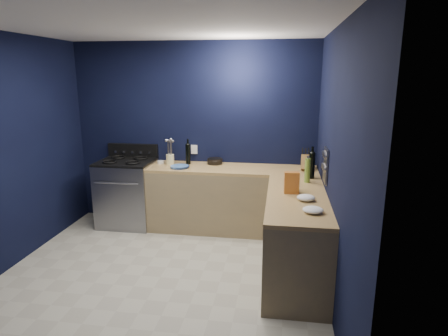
% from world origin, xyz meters
% --- Properties ---
extents(floor, '(3.50, 3.50, 0.02)m').
position_xyz_m(floor, '(0.00, 0.00, -0.01)').
color(floor, '#AAA694').
rests_on(floor, ground).
extents(ceiling, '(3.50, 3.50, 0.02)m').
position_xyz_m(ceiling, '(0.00, 0.00, 2.61)').
color(ceiling, silver).
rests_on(ceiling, ground).
extents(wall_back, '(3.50, 0.02, 2.60)m').
position_xyz_m(wall_back, '(0.00, 1.76, 1.30)').
color(wall_back, black).
rests_on(wall_back, ground).
extents(wall_right, '(0.02, 3.50, 2.60)m').
position_xyz_m(wall_right, '(1.76, 0.00, 1.30)').
color(wall_right, black).
rests_on(wall_right, ground).
extents(wall_front, '(3.50, 0.02, 2.60)m').
position_xyz_m(wall_front, '(0.00, -1.76, 1.30)').
color(wall_front, black).
rests_on(wall_front, ground).
extents(cab_back, '(2.30, 0.63, 0.86)m').
position_xyz_m(cab_back, '(0.60, 1.44, 0.43)').
color(cab_back, '#8D774F').
rests_on(cab_back, floor).
extents(top_back, '(2.30, 0.63, 0.04)m').
position_xyz_m(top_back, '(0.60, 1.44, 0.88)').
color(top_back, olive).
rests_on(top_back, cab_back).
extents(cab_right, '(0.63, 1.67, 0.86)m').
position_xyz_m(cab_right, '(1.44, 0.29, 0.43)').
color(cab_right, '#8D774F').
rests_on(cab_right, floor).
extents(top_right, '(0.63, 1.67, 0.04)m').
position_xyz_m(top_right, '(1.44, 0.29, 0.88)').
color(top_right, olive).
rests_on(top_right, cab_right).
extents(gas_range, '(0.76, 0.66, 0.92)m').
position_xyz_m(gas_range, '(-0.93, 1.42, 0.46)').
color(gas_range, gray).
rests_on(gas_range, floor).
extents(oven_door, '(0.59, 0.02, 0.42)m').
position_xyz_m(oven_door, '(-0.93, 1.10, 0.45)').
color(oven_door, black).
rests_on(oven_door, gas_range).
extents(cooktop, '(0.76, 0.66, 0.03)m').
position_xyz_m(cooktop, '(-0.93, 1.42, 0.94)').
color(cooktop, black).
rests_on(cooktop, gas_range).
extents(backguard, '(0.76, 0.06, 0.20)m').
position_xyz_m(backguard, '(-0.93, 1.72, 1.04)').
color(backguard, black).
rests_on(backguard, gas_range).
extents(spice_panel, '(0.02, 0.28, 0.38)m').
position_xyz_m(spice_panel, '(1.74, 0.55, 1.18)').
color(spice_panel, gray).
rests_on(spice_panel, wall_right).
extents(wall_outlet, '(0.09, 0.02, 0.13)m').
position_xyz_m(wall_outlet, '(0.00, 1.74, 1.08)').
color(wall_outlet, white).
rests_on(wall_outlet, wall_back).
extents(plate_stack, '(0.32, 0.32, 0.03)m').
position_xyz_m(plate_stack, '(-0.11, 1.32, 0.92)').
color(plate_stack, '#3E59AF').
rests_on(plate_stack, top_back).
extents(ramekin, '(0.12, 0.12, 0.04)m').
position_xyz_m(ramekin, '(-0.45, 1.54, 0.92)').
color(ramekin, white).
rests_on(ramekin, top_back).
extents(utensil_crock, '(0.13, 0.13, 0.14)m').
position_xyz_m(utensil_crock, '(-0.30, 1.52, 0.97)').
color(utensil_crock, '#F4F0BD').
rests_on(utensil_crock, top_back).
extents(wine_bottle_back, '(0.09, 0.09, 0.28)m').
position_xyz_m(wine_bottle_back, '(-0.05, 1.56, 1.04)').
color(wine_bottle_back, black).
rests_on(wine_bottle_back, top_back).
extents(lemon_basket, '(0.24, 0.24, 0.08)m').
position_xyz_m(lemon_basket, '(0.33, 1.62, 0.94)').
color(lemon_basket, black).
rests_on(lemon_basket, top_back).
extents(knife_block, '(0.12, 0.24, 0.24)m').
position_xyz_m(knife_block, '(1.58, 1.48, 1.00)').
color(knife_block, olive).
rests_on(knife_block, top_back).
extents(wine_bottle_right, '(0.09, 0.09, 0.31)m').
position_xyz_m(wine_bottle_right, '(1.63, 1.04, 1.06)').
color(wine_bottle_right, black).
rests_on(wine_bottle_right, top_right).
extents(oil_bottle, '(0.09, 0.09, 0.29)m').
position_xyz_m(oil_bottle, '(1.57, 0.85, 1.04)').
color(oil_bottle, olive).
rests_on(oil_bottle, top_right).
extents(spice_jar_near, '(0.05, 0.05, 0.09)m').
position_xyz_m(spice_jar_near, '(1.40, 0.67, 0.95)').
color(spice_jar_near, olive).
rests_on(spice_jar_near, top_right).
extents(spice_jar_far, '(0.06, 0.06, 0.10)m').
position_xyz_m(spice_jar_far, '(1.41, 0.50, 0.95)').
color(spice_jar_far, olive).
rests_on(spice_jar_far, top_right).
extents(crouton_bag, '(0.16, 0.09, 0.23)m').
position_xyz_m(crouton_bag, '(1.37, 0.39, 1.02)').
color(crouton_bag, '#A61011').
rests_on(crouton_bag, top_right).
extents(towel_front, '(0.22, 0.20, 0.06)m').
position_xyz_m(towel_front, '(1.51, 0.15, 0.93)').
color(towel_front, white).
rests_on(towel_front, top_right).
extents(towel_end, '(0.24, 0.23, 0.06)m').
position_xyz_m(towel_end, '(1.56, -0.19, 0.93)').
color(towel_end, white).
rests_on(towel_end, top_right).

